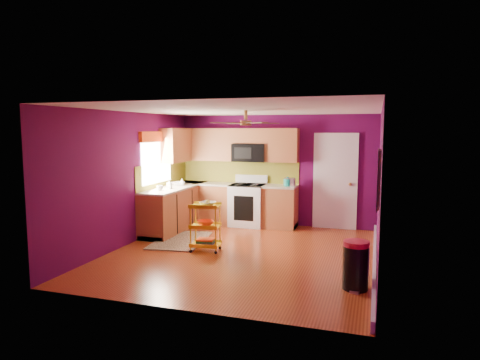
% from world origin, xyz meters
% --- Properties ---
extents(ground, '(5.00, 5.00, 0.00)m').
position_xyz_m(ground, '(0.00, 0.00, 0.00)').
color(ground, maroon).
rests_on(ground, ground).
extents(room_envelope, '(4.54, 5.04, 2.52)m').
position_xyz_m(room_envelope, '(0.03, 0.00, 1.63)').
color(room_envelope, '#540944').
rests_on(room_envelope, ground).
extents(lower_cabinets, '(2.81, 2.31, 0.94)m').
position_xyz_m(lower_cabinets, '(-1.35, 1.82, 0.43)').
color(lower_cabinets, brown).
rests_on(lower_cabinets, ground).
extents(electric_range, '(0.76, 0.66, 1.13)m').
position_xyz_m(electric_range, '(-0.55, 2.17, 0.48)').
color(electric_range, white).
rests_on(electric_range, ground).
extents(upper_cabinetry, '(2.80, 2.30, 1.26)m').
position_xyz_m(upper_cabinetry, '(-1.24, 2.17, 1.80)').
color(upper_cabinetry, brown).
rests_on(upper_cabinetry, ground).
extents(left_window, '(0.08, 1.35, 1.08)m').
position_xyz_m(left_window, '(-2.22, 1.05, 1.74)').
color(left_window, white).
rests_on(left_window, ground).
extents(panel_door, '(0.95, 0.11, 2.15)m').
position_xyz_m(panel_door, '(1.35, 2.47, 1.02)').
color(panel_door, white).
rests_on(panel_door, ground).
extents(right_wall_art, '(0.04, 2.74, 1.04)m').
position_xyz_m(right_wall_art, '(2.23, -0.34, 1.44)').
color(right_wall_art, black).
rests_on(right_wall_art, ground).
extents(ceiling_fan, '(1.01, 1.01, 0.26)m').
position_xyz_m(ceiling_fan, '(0.00, 0.20, 2.29)').
color(ceiling_fan, '#BF8C3F').
rests_on(ceiling_fan, ground).
extents(shag_rug, '(1.08, 1.58, 0.02)m').
position_xyz_m(shag_rug, '(-1.41, 0.45, 0.01)').
color(shag_rug, black).
rests_on(shag_rug, ground).
extents(rolling_cart, '(0.55, 0.43, 0.93)m').
position_xyz_m(rolling_cart, '(-0.67, -0.05, 0.48)').
color(rolling_cart, yellow).
rests_on(rolling_cart, ground).
extents(trash_can, '(0.41, 0.42, 0.67)m').
position_xyz_m(trash_can, '(1.98, -1.15, 0.33)').
color(trash_can, black).
rests_on(trash_can, ground).
extents(teal_kettle, '(0.18, 0.18, 0.21)m').
position_xyz_m(teal_kettle, '(0.36, 2.17, 1.02)').
color(teal_kettle, '#149C8A').
rests_on(teal_kettle, lower_cabinets).
extents(toaster, '(0.22, 0.15, 0.18)m').
position_xyz_m(toaster, '(0.40, 2.18, 1.03)').
color(toaster, beige).
rests_on(toaster, lower_cabinets).
extents(soap_bottle_a, '(0.09, 0.09, 0.20)m').
position_xyz_m(soap_bottle_a, '(-1.90, 0.97, 1.04)').
color(soap_bottle_a, '#EA3F72').
rests_on(soap_bottle_a, lower_cabinets).
extents(soap_bottle_b, '(0.12, 0.12, 0.15)m').
position_xyz_m(soap_bottle_b, '(-1.89, 1.56, 1.02)').
color(soap_bottle_b, white).
rests_on(soap_bottle_b, lower_cabinets).
extents(counter_dish, '(0.28, 0.28, 0.07)m').
position_xyz_m(counter_dish, '(-2.00, 1.60, 0.97)').
color(counter_dish, white).
rests_on(counter_dish, lower_cabinets).
extents(counter_cup, '(0.13, 0.13, 0.10)m').
position_xyz_m(counter_cup, '(-1.98, 0.71, 0.99)').
color(counter_cup, white).
rests_on(counter_cup, lower_cabinets).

